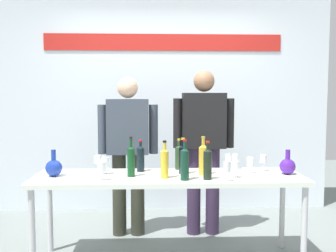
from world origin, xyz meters
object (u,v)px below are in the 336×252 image
(display_table, at_px, (169,182))
(wine_bottle_1, at_px, (179,156))
(wine_bottle_2, at_px, (203,158))
(wine_glass_left_0, at_px, (102,168))
(wine_bottle_7, at_px, (185,163))
(decanter_blue_right, at_px, (287,166))
(wine_glass_right_3, at_px, (235,158))
(wine_glass_left_2, at_px, (105,163))
(wine_glass_right_0, at_px, (263,159))
(wine_bottle_6, at_px, (131,160))
(wine_bottle_3, at_px, (141,158))
(wine_glass_left_1, at_px, (98,160))
(wine_glass_right_5, at_px, (235,166))
(wine_bottle_5, at_px, (208,163))
(wine_glass_right_4, at_px, (227,167))
(presenter_right, at_px, (204,141))
(decanter_blue_left, at_px, (54,167))
(wine_bottle_4, at_px, (183,158))
(wine_glass_right_2, at_px, (229,159))
(wine_glass_right_1, at_px, (250,162))
(wine_bottle_0, at_px, (165,162))
(presenter_left, at_px, (128,146))

(display_table, bearing_deg, wine_bottle_1, 68.02)
(wine_bottle_1, bearing_deg, display_table, -111.98)
(wine_bottle_2, relative_size, wine_glass_left_0, 2.24)
(wine_bottle_2, distance_m, wine_bottle_7, 0.27)
(decanter_blue_right, distance_m, wine_glass_right_3, 0.47)
(wine_glass_left_2, height_order, wine_glass_right_0, wine_glass_right_0)
(wine_glass_right_0, bearing_deg, wine_bottle_6, -171.60)
(wine_bottle_3, height_order, wine_glass_right_3, wine_bottle_3)
(wine_bottle_6, distance_m, wine_glass_left_1, 0.37)
(wine_glass_right_5, bearing_deg, wine_bottle_3, 159.27)
(wine_bottle_2, distance_m, wine_glass_right_3, 0.40)
(wine_bottle_5, xyz_separation_m, wine_glass_right_4, (0.14, -0.08, -0.02))
(display_table, height_order, wine_glass_right_4, wine_glass_right_4)
(wine_glass_left_1, relative_size, wine_glass_right_4, 0.92)
(wine_bottle_2, distance_m, wine_glass_right_0, 0.57)
(presenter_right, xyz_separation_m, wine_glass_right_3, (0.24, -0.42, -0.12))
(display_table, height_order, decanter_blue_left, decanter_blue_left)
(wine_bottle_2, bearing_deg, wine_bottle_4, 168.51)
(wine_bottle_1, relative_size, wine_bottle_7, 0.86)
(wine_glass_right_3, height_order, wine_glass_right_5, wine_glass_right_3)
(wine_glass_right_2, distance_m, wine_glass_right_5, 0.29)
(decanter_blue_left, bearing_deg, wine_glass_right_5, -4.70)
(wine_bottle_3, xyz_separation_m, wine_glass_right_2, (0.79, -0.01, -0.02))
(decanter_blue_left, height_order, decanter_blue_right, decanter_blue_left)
(decanter_blue_right, xyz_separation_m, wine_glass_right_1, (-0.31, 0.05, 0.03))
(wine_bottle_3, height_order, wine_glass_right_2, wine_bottle_3)
(wine_bottle_1, distance_m, wine_glass_right_4, 0.62)
(display_table, bearing_deg, wine_bottle_7, -57.42)
(presenter_right, height_order, wine_glass_right_4, presenter_right)
(decanter_blue_right, relative_size, wine_glass_right_5, 1.56)
(wine_bottle_7, relative_size, wine_glass_right_1, 2.33)
(decanter_blue_left, bearing_deg, wine_glass_left_0, -22.33)
(wine_bottle_3, xyz_separation_m, wine_glass_right_0, (1.09, -0.04, -0.02))
(wine_glass_right_0, xyz_separation_m, wine_glass_right_2, (-0.30, 0.04, -0.00))
(wine_bottle_3, relative_size, wine_glass_right_1, 2.02)
(wine_bottle_1, xyz_separation_m, wine_bottle_7, (0.02, -0.45, 0.02))
(wine_glass_left_0, height_order, wine_glass_right_5, wine_glass_left_0)
(display_table, distance_m, wine_bottle_7, 0.30)
(wine_bottle_6, xyz_separation_m, wine_glass_right_3, (0.94, 0.29, -0.04))
(decanter_blue_left, bearing_deg, wine_bottle_0, -7.11)
(wine_bottle_3, bearing_deg, presenter_left, 106.08)
(decanter_blue_right, distance_m, wine_bottle_2, 0.73)
(wine_bottle_0, bearing_deg, wine_bottle_6, 165.07)
(display_table, relative_size, wine_glass_right_4, 14.30)
(wine_bottle_4, relative_size, wine_glass_right_5, 2.27)
(presenter_left, height_order, wine_bottle_2, presenter_left)
(wine_bottle_7, height_order, wine_glass_right_5, wine_bottle_7)
(wine_bottle_0, xyz_separation_m, wine_glass_left_0, (-0.50, -0.06, -0.03))
(wine_bottle_4, xyz_separation_m, wine_bottle_7, (-0.00, -0.24, 0.00))
(wine_bottle_6, distance_m, wine_glass_right_4, 0.80)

